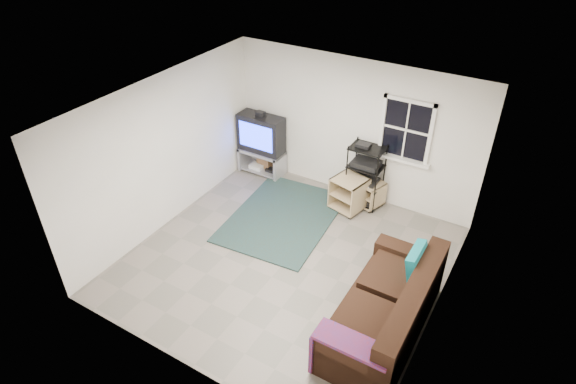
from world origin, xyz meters
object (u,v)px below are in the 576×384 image
Objects in this scene: side_table_right at (370,191)px; av_rack at (365,179)px; side_table_left at (350,192)px; sofa at (386,311)px; tv_unit at (262,140)px.

av_rack is at bearing -169.10° from side_table_right.
side_table_left is 2.81m from sofa.
sofa is (1.31, -2.61, 0.08)m from side_table_right.
tv_unit reaches higher than av_rack.
side_table_left is 0.29× the size of sofa.
sofa is (1.43, -2.59, -0.16)m from av_rack.
side_table_left is at bearing -134.01° from side_table_right.
tv_unit is at bearing 144.58° from sofa.
tv_unit reaches higher than sofa.
av_rack is 0.27m from side_table_right.
side_table_right is (0.27, 0.28, -0.06)m from side_table_left.
sofa reaches higher than side_table_right.
tv_unit is 1.11× the size of av_rack.
side_table_left is 1.18× the size of side_table_right.
sofa is (3.62, -2.58, -0.37)m from tv_unit.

